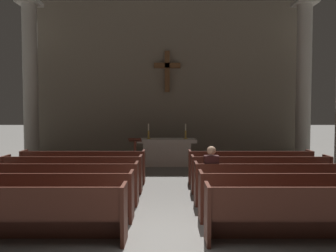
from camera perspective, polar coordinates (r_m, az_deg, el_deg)
name	(u,v)px	position (r m, az deg, el deg)	size (l,w,h in m)	color
ground_plane	(167,243)	(5.78, -0.20, -18.86)	(80.00, 80.00, 0.00)	slate
pew_left_row_1	(16,214)	(6.09, -23.99, -13.23)	(3.51, 0.50, 0.95)	#4C2319
pew_left_row_2	(42,196)	(7.08, -20.26, -10.90)	(3.51, 0.50, 0.95)	#4C2319
pew_left_row_3	(60,183)	(8.10, -17.50, -9.11)	(3.51, 0.50, 0.95)	#4C2319
pew_left_row_4	(74,174)	(9.14, -15.37, -7.72)	(3.51, 0.50, 0.95)	#4C2319
pew_left_row_5	(85,167)	(10.19, -13.70, -6.60)	(3.51, 0.50, 0.95)	#4C2319
pew_right_row_1	(318,214)	(6.06, 23.71, -13.30)	(3.51, 0.50, 0.95)	#4C2319
pew_right_row_2	(293,196)	(7.05, 20.06, -10.94)	(3.51, 0.50, 0.95)	#4C2319
pew_right_row_3	(275,184)	(8.07, 17.36, -9.14)	(3.51, 0.50, 0.95)	#4C2319
pew_right_row_4	(261,174)	(9.12, 15.29, -7.74)	(3.51, 0.50, 0.95)	#4C2319
pew_right_row_5	(251,167)	(10.17, 13.66, -6.62)	(3.51, 0.50, 0.95)	#4C2319
column_left_third	(32,85)	(14.56, -21.75, 6.43)	(0.86, 0.86, 6.36)	#9E998E
column_right_third	(305,85)	(14.53, 21.85, 6.43)	(0.86, 0.86, 6.36)	#9E998E
altar	(168,151)	(12.95, 0.02, -4.25)	(2.20, 0.90, 1.01)	#BCB7AD
candlestick_left	(150,134)	(12.91, -3.09, -1.37)	(0.16, 0.16, 0.57)	#B79338
candlestick_right	(187,134)	(12.90, 3.13, -1.37)	(0.16, 0.16, 0.57)	#B79338
apse_with_cross	(168,80)	(15.16, 0.04, 7.68)	(11.66, 0.46, 6.82)	#706656
lectern	(136,155)	(11.81, -5.33, -4.88)	(0.44, 0.36, 1.15)	#4C2319
lone_worshipper	(212,174)	(7.78, 7.33, -7.88)	(0.32, 0.43, 1.32)	#26262B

